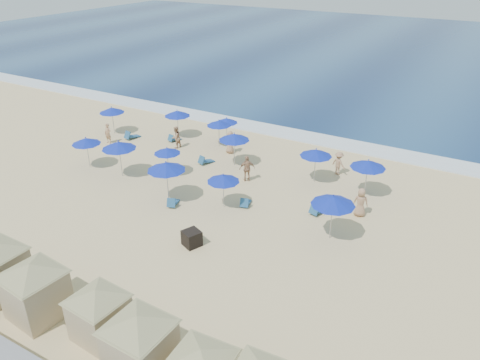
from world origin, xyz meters
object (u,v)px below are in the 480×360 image
(umbrella_1, at_px, (86,141))
(beachgoer_2, at_px, (247,168))
(umbrella_5, at_px, (167,151))
(beachgoer_0, at_px, (108,133))
(umbrella_3, at_px, (119,145))
(cabana_3, at_px, (139,336))
(beachgoer_1, at_px, (176,137))
(cabana_2, at_px, (98,307))
(umbrella_8, at_px, (223,178))
(umbrella_9, at_px, (316,153))
(beachgoer_3, at_px, (339,163))
(beachgoer_4, at_px, (230,142))
(umbrella_11, at_px, (333,201))
(umbrella_4, at_px, (226,120))
(umbrella_2, at_px, (177,113))
(umbrella_10, at_px, (368,164))
(umbrella_0, at_px, (112,110))
(umbrella_6, at_px, (166,166))
(beachgoer_5, at_px, (361,202))
(umbrella_12, at_px, (219,123))
(umbrella_7, at_px, (234,137))
(trash_bin, at_px, (192,238))

(umbrella_1, xyz_separation_m, beachgoer_2, (10.89, 3.74, -1.09))
(umbrella_5, relative_size, beachgoer_0, 1.27)
(umbrella_3, bearing_deg, cabana_3, -44.75)
(beachgoer_1, bearing_deg, cabana_2, 33.18)
(umbrella_8, height_order, umbrella_9, umbrella_9)
(beachgoer_3, relative_size, beachgoer_4, 0.96)
(umbrella_11, relative_size, beachgoer_2, 1.48)
(umbrella_5, bearing_deg, beachgoer_4, 72.35)
(umbrella_4, bearing_deg, umbrella_2, -162.99)
(umbrella_10, bearing_deg, umbrella_5, -163.11)
(umbrella_0, bearing_deg, beachgoer_3, 5.47)
(umbrella_10, bearing_deg, beachgoer_3, 140.07)
(umbrella_3, bearing_deg, beachgoer_3, 31.05)
(umbrella_2, height_order, beachgoer_1, umbrella_2)
(beachgoer_2, bearing_deg, umbrella_11, 114.25)
(umbrella_6, bearing_deg, umbrella_1, 172.34)
(beachgoer_1, xyz_separation_m, beachgoer_5, (15.64, -2.98, 0.02))
(cabana_3, relative_size, umbrella_12, 2.08)
(umbrella_8, distance_m, beachgoer_2, 3.98)
(umbrella_1, xyz_separation_m, umbrella_9, (14.86, 5.90, 0.10))
(umbrella_1, xyz_separation_m, beachgoer_0, (-2.09, 4.09, -1.19))
(umbrella_0, distance_m, umbrella_9, 18.14)
(umbrella_5, height_order, umbrella_9, umbrella_9)
(umbrella_5, xyz_separation_m, beachgoer_3, (10.17, 5.95, -0.97))
(umbrella_7, distance_m, umbrella_12, 3.91)
(umbrella_10, bearing_deg, umbrella_7, -178.87)
(umbrella_4, distance_m, umbrella_8, 10.71)
(umbrella_2, bearing_deg, umbrella_4, 17.01)
(cabana_3, relative_size, beachgoer_3, 2.73)
(umbrella_11, distance_m, umbrella_12, 14.75)
(umbrella_3, xyz_separation_m, beachgoer_2, (7.84, 3.68, -1.38))
(trash_bin, relative_size, umbrella_6, 0.32)
(beachgoer_1, distance_m, beachgoer_5, 15.92)
(umbrella_10, xyz_separation_m, beachgoer_2, (-7.48, -1.95, -1.27))
(umbrella_0, distance_m, umbrella_5, 9.88)
(beachgoer_1, bearing_deg, umbrella_3, 3.22)
(umbrella_2, bearing_deg, umbrella_7, -19.63)
(umbrella_8, bearing_deg, beachgoer_5, 22.77)
(umbrella_3, height_order, umbrella_4, umbrella_3)
(umbrella_11, bearing_deg, trash_bin, -144.82)
(umbrella_2, height_order, umbrella_11, umbrella_11)
(umbrella_0, height_order, umbrella_2, umbrella_2)
(trash_bin, height_order, cabana_3, cabana_3)
(umbrella_1, bearing_deg, umbrella_11, -0.27)
(umbrella_8, bearing_deg, umbrella_2, 139.53)
(cabana_3, bearing_deg, umbrella_3, 135.25)
(umbrella_5, bearing_deg, umbrella_10, 16.89)
(beachgoer_0, bearing_deg, umbrella_5, -16.22)
(beachgoer_3, xyz_separation_m, beachgoer_4, (-8.45, -0.51, 0.04))
(cabana_3, height_order, umbrella_3, cabana_3)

